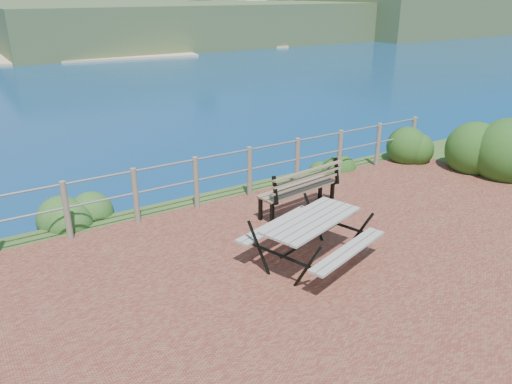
% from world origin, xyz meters
% --- Properties ---
extents(ground, '(10.00, 7.00, 0.12)m').
position_xyz_m(ground, '(0.00, 0.00, 0.00)').
color(ground, brown).
rests_on(ground, ground).
extents(safety_railing, '(9.40, 0.10, 1.00)m').
position_xyz_m(safety_railing, '(0.00, 3.35, 0.57)').
color(safety_railing, '#6B5B4C').
rests_on(safety_railing, ground).
extents(distant_bay, '(290.00, 232.36, 24.00)m').
position_xyz_m(distant_bay, '(173.07, 202.61, -1.52)').
color(distant_bay, '#3E5329').
rests_on(distant_bay, ground).
extents(picnic_table, '(1.78, 1.38, 0.70)m').
position_xyz_m(picnic_table, '(-0.58, 0.67, 0.45)').
color(picnic_table, gray).
rests_on(picnic_table, ground).
extents(park_bench, '(1.68, 0.62, 0.93)m').
position_xyz_m(park_bench, '(0.35, 2.24, 0.61)').
color(park_bench, brown).
rests_on(park_bench, ground).
extents(shrub_right_front, '(1.50, 1.50, 2.13)m').
position_xyz_m(shrub_right_front, '(5.47, 1.83, 0.00)').
color(shrub_right_front, '#204916').
rests_on(shrub_right_front, ground).
extents(shrub_right_edge, '(1.00, 1.00, 1.43)m').
position_xyz_m(shrub_right_edge, '(4.52, 3.36, 0.00)').
color(shrub_right_edge, '#204916').
rests_on(shrub_right_edge, ground).
extents(shrub_lip_west, '(0.88, 0.88, 0.67)m').
position_xyz_m(shrub_lip_west, '(-3.14, 4.12, 0.00)').
color(shrub_lip_west, '#244C1C').
rests_on(shrub_lip_west, ground).
extents(shrub_lip_east, '(0.69, 0.69, 0.40)m').
position_xyz_m(shrub_lip_east, '(2.45, 3.81, 0.00)').
color(shrub_lip_east, '#204916').
rests_on(shrub_lip_east, ground).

